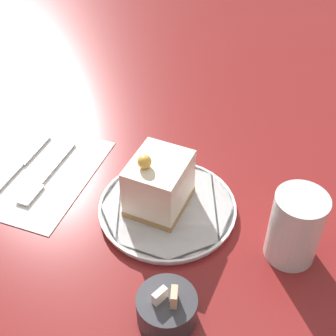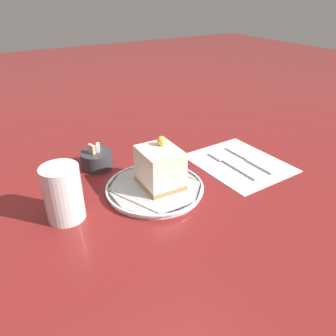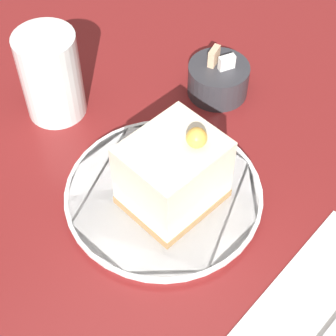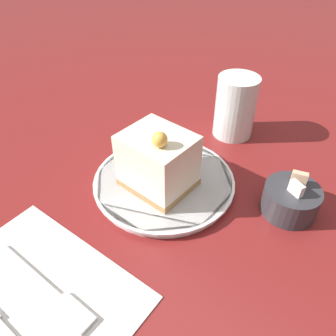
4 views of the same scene
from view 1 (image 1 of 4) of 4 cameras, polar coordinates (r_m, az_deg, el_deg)
ground_plane at (r=0.72m, az=2.47°, el=-6.06°), size 4.00×4.00×0.00m
plate at (r=0.72m, az=0.02°, el=-4.72°), size 0.21×0.21×0.01m
cake_slice at (r=0.69m, az=-1.27°, el=-2.15°), size 0.08×0.10×0.10m
napkin at (r=0.82m, az=-15.86°, el=-0.16°), size 0.20×0.24×0.00m
fork at (r=0.80m, az=-14.85°, el=-1.11°), size 0.02×0.16×0.00m
knife at (r=0.84m, az=-16.88°, el=1.12°), size 0.02×0.17×0.00m
sugar_bowl at (r=0.60m, az=-0.15°, el=-16.73°), size 0.08×0.08×0.06m
drinking_glass at (r=0.65m, az=15.26°, el=-6.97°), size 0.07×0.07×0.11m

